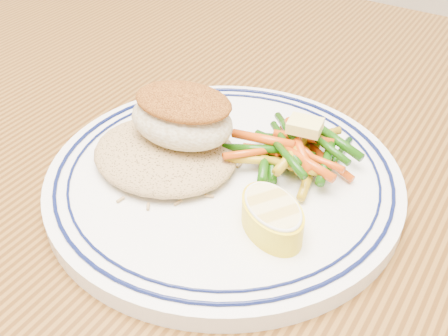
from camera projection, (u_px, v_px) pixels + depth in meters
dining_table at (240, 265)px, 0.52m from camera, size 1.50×0.90×0.75m
plate at (224, 178)px, 0.46m from camera, size 0.29×0.29×0.02m
rice_pilaf at (165, 151)px, 0.46m from camera, size 0.12×0.11×0.02m
fish_fillet at (182, 116)px, 0.45m from camera, size 0.09×0.07×0.04m
vegetable_pile at (294, 152)px, 0.45m from camera, size 0.11×0.11×0.03m
butter_pat at (305, 126)px, 0.45m from camera, size 0.03×0.02×0.01m
lemon_wedge at (272, 216)px, 0.39m from camera, size 0.08×0.08×0.02m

